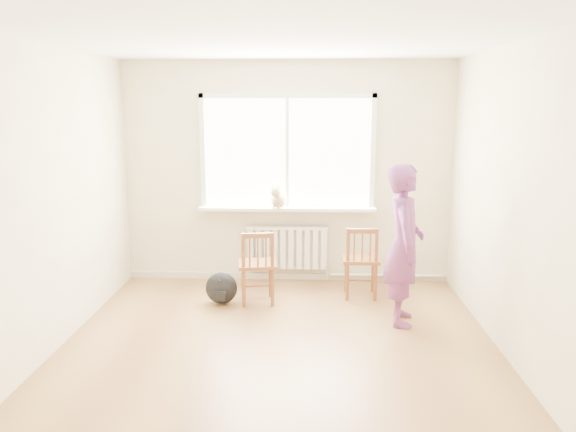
# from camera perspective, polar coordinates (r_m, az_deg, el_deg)

# --- Properties ---
(floor) EXTENTS (4.50, 4.50, 0.00)m
(floor) POSITION_cam_1_polar(r_m,az_deg,el_deg) (5.08, -1.11, -14.11)
(floor) COLOR olive
(floor) RESTS_ON ground
(ceiling) EXTENTS (4.50, 4.50, 0.00)m
(ceiling) POSITION_cam_1_polar(r_m,az_deg,el_deg) (4.62, -1.25, 17.79)
(ceiling) COLOR white
(ceiling) RESTS_ON back_wall
(back_wall) EXTENTS (4.00, 0.01, 2.70)m
(back_wall) POSITION_cam_1_polar(r_m,az_deg,el_deg) (6.89, -0.06, 4.37)
(back_wall) COLOR beige
(back_wall) RESTS_ON ground
(window) EXTENTS (2.12, 0.05, 1.42)m
(window) POSITION_cam_1_polar(r_m,az_deg,el_deg) (6.83, -0.06, 6.95)
(window) COLOR white
(window) RESTS_ON back_wall
(windowsill) EXTENTS (2.15, 0.22, 0.04)m
(windowsill) POSITION_cam_1_polar(r_m,az_deg,el_deg) (6.84, -0.09, 0.77)
(windowsill) COLOR white
(windowsill) RESTS_ON back_wall
(radiator) EXTENTS (1.00, 0.12, 0.55)m
(radiator) POSITION_cam_1_polar(r_m,az_deg,el_deg) (6.96, -0.08, -3.18)
(radiator) COLOR white
(radiator) RESTS_ON back_wall
(heating_pipe) EXTENTS (1.40, 0.04, 0.04)m
(heating_pipe) POSITION_cam_1_polar(r_m,az_deg,el_deg) (7.15, 10.04, -5.95)
(heating_pipe) COLOR silver
(heating_pipe) RESTS_ON back_wall
(baseboard) EXTENTS (4.00, 0.03, 0.08)m
(baseboard) POSITION_cam_1_polar(r_m,az_deg,el_deg) (7.15, -0.06, -6.13)
(baseboard) COLOR beige
(baseboard) RESTS_ON ground
(chair_left) EXTENTS (0.46, 0.45, 0.83)m
(chair_left) POSITION_cam_1_polar(r_m,az_deg,el_deg) (6.21, -3.12, -5.20)
(chair_left) COLOR brown
(chair_left) RESTS_ON floor
(chair_right) EXTENTS (0.42, 0.40, 0.84)m
(chair_right) POSITION_cam_1_polar(r_m,az_deg,el_deg) (6.44, 7.43, -4.65)
(chair_right) COLOR brown
(chair_right) RESTS_ON floor
(person) EXTENTS (0.44, 0.62, 1.61)m
(person) POSITION_cam_1_polar(r_m,az_deg,el_deg) (5.69, 11.69, -2.89)
(person) COLOR #BC3E50
(person) RESTS_ON floor
(cat) EXTENTS (0.25, 0.44, 0.30)m
(cat) POSITION_cam_1_polar(r_m,az_deg,el_deg) (6.73, -0.99, 1.82)
(cat) COLOR #CBB88A
(cat) RESTS_ON windowsill
(backpack) EXTENTS (0.36, 0.27, 0.35)m
(backpack) POSITION_cam_1_polar(r_m,az_deg,el_deg) (6.31, -6.78, -7.28)
(backpack) COLOR black
(backpack) RESTS_ON floor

